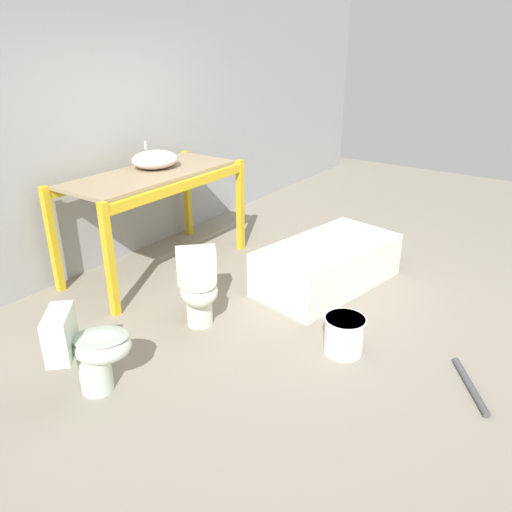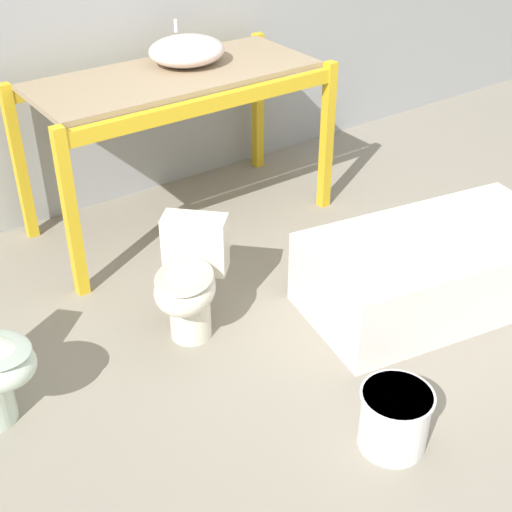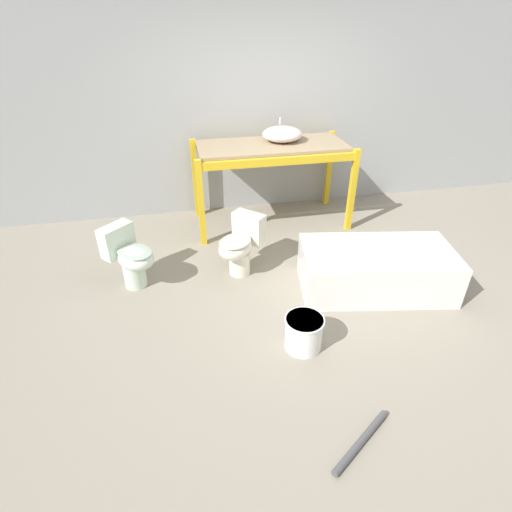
{
  "view_description": "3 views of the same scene",
  "coord_description": "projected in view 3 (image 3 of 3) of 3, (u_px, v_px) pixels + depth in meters",
  "views": [
    {
      "loc": [
        -3.45,
        -2.21,
        2.3
      ],
      "look_at": [
        -0.48,
        -0.1,
        0.7
      ],
      "focal_mm": 35.0,
      "sensor_mm": 36.0,
      "label": 1
    },
    {
      "loc": [
        -2.16,
        -2.35,
        2.49
      ],
      "look_at": [
        -0.5,
        -0.03,
        0.66
      ],
      "focal_mm": 50.0,
      "sensor_mm": 36.0,
      "label": 2
    },
    {
      "loc": [
        -1.23,
        -3.2,
        2.47
      ],
      "look_at": [
        -0.58,
        -0.1,
        0.49
      ],
      "focal_mm": 28.0,
      "sensor_mm": 36.0,
      "label": 3
    }
  ],
  "objects": [
    {
      "name": "ground_plane",
      "position": [
        308.0,
        285.0,
        4.18
      ],
      "size": [
        12.0,
        12.0,
        0.0
      ],
      "primitive_type": "plane",
      "color": "gray"
    },
    {
      "name": "warehouse_wall_rear",
      "position": [
        265.0,
        88.0,
        5.07
      ],
      "size": [
        10.8,
        0.08,
        3.2
      ],
      "color": "#9EA0A3",
      "rests_on": "ground_plane"
    },
    {
      "name": "shelving_rack",
      "position": [
        272.0,
        156.0,
        4.93
      ],
      "size": [
        1.95,
        0.89,
        1.05
      ],
      "color": "gold",
      "rests_on": "ground_plane"
    },
    {
      "name": "sink_basin",
      "position": [
        282.0,
        134.0,
        4.91
      ],
      "size": [
        0.5,
        0.45,
        0.26
      ],
      "color": "silver",
      "rests_on": "shelving_rack"
    },
    {
      "name": "bathtub_main",
      "position": [
        376.0,
        267.0,
        4.0
      ],
      "size": [
        1.6,
        1.01,
        0.45
      ],
      "rotation": [
        0.0,
        0.0,
        -0.18
      ],
      "color": "white",
      "rests_on": "ground_plane"
    },
    {
      "name": "toilet_near",
      "position": [
        130.0,
        256.0,
        4.01
      ],
      "size": [
        0.61,
        0.62,
        0.64
      ],
      "rotation": [
        0.0,
        0.0,
        0.75
      ],
      "color": "silver",
      "rests_on": "ground_plane"
    },
    {
      "name": "toilet_far",
      "position": [
        240.0,
        245.0,
        4.2
      ],
      "size": [
        0.61,
        0.61,
        0.64
      ],
      "rotation": [
        0.0,
        0.0,
        -0.78
      ],
      "color": "silver",
      "rests_on": "ground_plane"
    },
    {
      "name": "bucket_white",
      "position": [
        304.0,
        332.0,
        3.34
      ],
      "size": [
        0.33,
        0.33,
        0.3
      ],
      "color": "white",
      "rests_on": "ground_plane"
    },
    {
      "name": "loose_pipe",
      "position": [
        361.0,
        442.0,
        2.64
      ],
      "size": [
        0.53,
        0.38,
        0.05
      ],
      "color": "#4C4C51",
      "rests_on": "ground_plane"
    }
  ]
}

